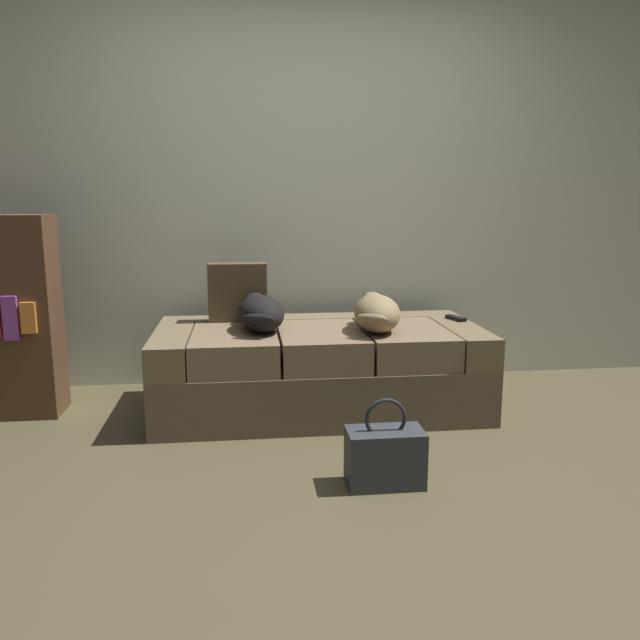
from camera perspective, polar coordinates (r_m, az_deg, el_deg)
ground_plane at (r=2.65m, az=2.89°, el=-15.69°), size 10.00×10.00×0.00m
back_wall at (r=4.15m, az=-1.22°, el=13.88°), size 6.40×0.10×2.80m
couch at (r=3.61m, az=-0.10°, el=-4.36°), size 1.81×0.89×0.47m
dog_dark at (r=3.48m, az=-5.42°, el=0.73°), size 0.30×0.57×0.19m
dog_tan at (r=3.47m, az=5.07°, el=0.73°), size 0.29×0.59×0.20m
tv_remote at (r=3.84m, az=12.12°, el=0.17°), size 0.09×0.16×0.02m
throw_pillow at (r=3.74m, az=-7.40°, el=2.50°), size 0.34×0.13×0.34m
handbag at (r=2.72m, az=5.86°, el=-12.09°), size 0.32×0.18×0.38m
bookshelf at (r=3.85m, az=-26.61°, el=0.24°), size 0.56×0.30×1.10m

